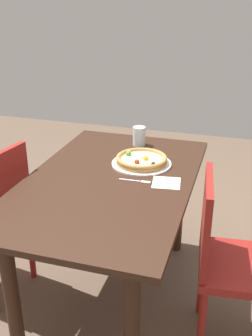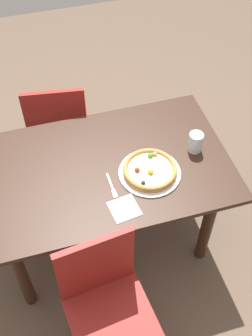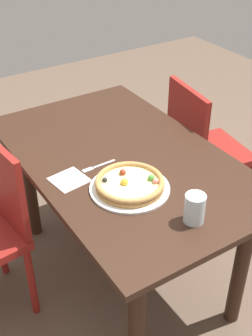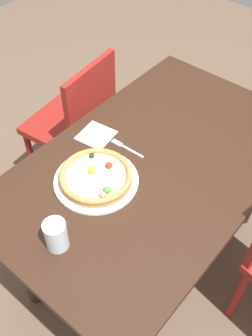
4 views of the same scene
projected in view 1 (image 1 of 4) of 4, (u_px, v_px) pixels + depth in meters
ground_plane at (111, 292)px, 2.38m from camera, size 6.00×6.00×0.00m
dining_table at (110, 200)px, 2.13m from camera, size 1.39×0.85×0.74m
chair_far at (229, 258)px, 1.87m from camera, size 0.44×0.44×0.89m
plate at (141, 164)px, 2.25m from camera, size 0.33×0.33×0.01m
pizza at (141, 159)px, 2.24m from camera, size 0.29×0.29×0.05m
fork at (138, 181)px, 2.05m from camera, size 0.02×0.17×0.00m
drinking_glass at (139, 136)px, 2.51m from camera, size 0.08×0.08×0.12m
napkin at (166, 183)px, 2.03m from camera, size 0.16×0.16×0.00m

